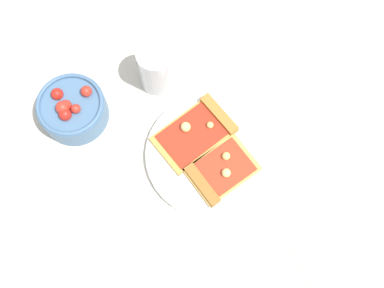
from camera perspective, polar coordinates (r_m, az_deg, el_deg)
name	(u,v)px	position (r m, az deg, el deg)	size (l,w,h in m)	color
ground_plane	(202,147)	(0.91, 1.24, -0.41)	(2.40, 2.40, 0.00)	beige
plate	(209,155)	(0.89, 2.12, -1.33)	(0.24, 0.24, 0.01)	white
pizza_slice_near	(219,172)	(0.87, 3.23, -3.41)	(0.14, 0.15, 0.02)	#E5B256
pizza_slice_far	(198,130)	(0.90, 0.77, 1.68)	(0.16, 0.17, 0.03)	gold
salad_bowl	(73,109)	(0.93, -14.27, 4.13)	(0.13, 0.13, 0.08)	#4C7299
soda_glass	(157,69)	(0.92, -4.30, 9.09)	(0.07, 0.07, 0.11)	silver
paper_napkin	(339,256)	(0.90, 17.42, -12.83)	(0.10, 0.15, 0.00)	silver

